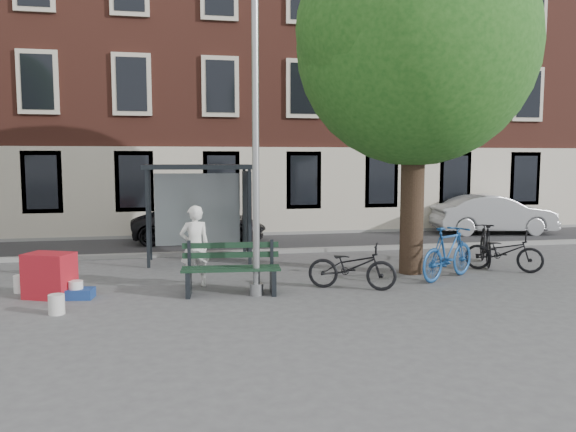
% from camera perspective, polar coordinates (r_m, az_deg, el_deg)
% --- Properties ---
extents(ground, '(90.00, 90.00, 0.00)m').
position_cam_1_polar(ground, '(11.57, -3.22, -8.02)').
color(ground, '#4C4C4F').
rests_on(ground, ground).
extents(road, '(40.00, 4.00, 0.01)m').
position_cam_1_polar(road, '(18.40, -6.24, -2.87)').
color(road, '#28282B').
rests_on(road, ground).
extents(curb_near, '(40.00, 0.25, 0.12)m').
position_cam_1_polar(curb_near, '(16.42, -5.64, -3.71)').
color(curb_near, gray).
rests_on(curb_near, ground).
extents(curb_far, '(40.00, 0.25, 0.12)m').
position_cam_1_polar(curb_far, '(20.37, -6.73, -1.88)').
color(curb_far, gray).
rests_on(curb_far, ground).
extents(building_row, '(30.00, 8.00, 14.00)m').
position_cam_1_polar(building_row, '(24.55, -7.68, 15.67)').
color(building_row, brown).
rests_on(building_row, ground).
extents(lamppost, '(0.28, 0.35, 6.11)m').
position_cam_1_polar(lamppost, '(11.23, -3.30, 5.90)').
color(lamppost, '#9EA0A3').
rests_on(lamppost, ground).
extents(tree_right, '(5.76, 5.60, 8.20)m').
position_cam_1_polar(tree_right, '(13.99, 13.11, 17.42)').
color(tree_right, black).
rests_on(tree_right, ground).
extents(bus_shelter, '(2.85, 1.45, 2.62)m').
position_cam_1_polar(bus_shelter, '(15.29, -7.66, 2.57)').
color(bus_shelter, '#1E2328').
rests_on(bus_shelter, ground).
extents(painter, '(0.72, 0.55, 1.78)m').
position_cam_1_polar(painter, '(12.28, -9.46, -3.06)').
color(painter, white).
rests_on(painter, ground).
extents(bench, '(2.05, 0.82, 1.03)m').
position_cam_1_polar(bench, '(11.62, -5.81, -5.59)').
color(bench, '#1E2328').
rests_on(bench, ground).
extents(bike_a, '(1.98, 1.35, 0.99)m').
position_cam_1_polar(bike_a, '(12.04, 6.52, -5.10)').
color(bike_a, black).
rests_on(bike_a, ground).
extents(bike_b, '(2.05, 1.57, 1.23)m').
position_cam_1_polar(bike_b, '(13.45, 15.96, -3.61)').
color(bike_b, navy).
rests_on(bike_b, ground).
extents(bike_c, '(1.87, 1.59, 0.97)m').
position_cam_1_polar(bike_c, '(14.89, 21.07, -3.39)').
color(bike_c, black).
rests_on(bike_c, ground).
extents(bike_d, '(1.15, 1.85, 1.08)m').
position_cam_1_polar(bike_d, '(15.61, 19.44, -2.73)').
color(bike_d, black).
rests_on(bike_d, ground).
extents(car_dark, '(4.54, 2.39, 1.22)m').
position_cam_1_polar(car_dark, '(18.95, -8.93, -0.81)').
color(car_dark, black).
rests_on(car_dark, ground).
extents(car_silver, '(4.55, 2.07, 1.45)m').
position_cam_1_polar(car_silver, '(22.16, 20.15, 0.15)').
color(car_silver, '#A6A8AE').
rests_on(car_silver, ground).
extents(red_stand, '(1.06, 0.91, 0.90)m').
position_cam_1_polar(red_stand, '(12.21, -23.06, -5.58)').
color(red_stand, '#A91621').
rests_on(red_stand, ground).
extents(blue_crate, '(0.60, 0.47, 0.20)m').
position_cam_1_polar(blue_crate, '(11.99, -20.45, -7.39)').
color(blue_crate, navy).
rests_on(blue_crate, ground).
extents(bucket_a, '(0.34, 0.34, 0.36)m').
position_cam_1_polar(bucket_a, '(11.98, -20.75, -7.03)').
color(bucket_a, white).
rests_on(bucket_a, ground).
extents(bucket_b, '(0.36, 0.36, 0.36)m').
position_cam_1_polar(bucket_b, '(12.99, -25.52, -6.24)').
color(bucket_b, white).
rests_on(bucket_b, ground).
extents(bucket_c, '(0.37, 0.37, 0.36)m').
position_cam_1_polar(bucket_c, '(10.93, -22.45, -8.30)').
color(bucket_c, silver).
rests_on(bucket_c, ground).
extents(notice_sign, '(0.34, 0.10, 1.95)m').
position_cam_1_polar(notice_sign, '(16.07, 12.78, 0.86)').
color(notice_sign, '#9EA0A3').
rests_on(notice_sign, ground).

